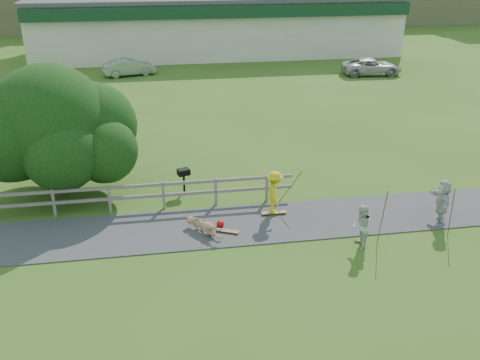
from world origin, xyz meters
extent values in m
plane|color=#345A19|center=(0.00, 0.00, 0.00)|extent=(260.00, 260.00, 0.00)
cube|color=#343437|center=(0.00, 1.50, 0.02)|extent=(34.00, 3.00, 0.04)
cube|color=slate|center=(-6.00, 3.30, 0.55)|extent=(0.10, 0.10, 1.10)
cube|color=slate|center=(-4.00, 3.30, 0.55)|extent=(0.10, 0.10, 1.10)
cube|color=slate|center=(-2.00, 3.30, 0.55)|extent=(0.10, 0.10, 1.10)
cube|color=slate|center=(0.00, 3.30, 0.55)|extent=(0.10, 0.10, 1.10)
cube|color=slate|center=(2.00, 3.30, 0.55)|extent=(0.10, 0.10, 1.10)
cube|color=slate|center=(-4.50, 3.30, 1.00)|extent=(15.00, 0.08, 0.12)
cube|color=slate|center=(-4.50, 3.30, 0.55)|extent=(15.00, 0.08, 0.12)
cube|color=beige|center=(4.00, 35.00, 2.40)|extent=(32.00, 10.00, 4.80)
cube|color=#153A21|center=(4.00, 29.80, 4.20)|extent=(32.00, 0.60, 1.00)
imported|color=yellow|center=(2.02, 2.08, 0.82)|extent=(0.68, 1.10, 1.64)
imported|color=tan|center=(-0.68, 1.09, 0.29)|extent=(1.52, 1.27, 0.59)
imported|color=beige|center=(4.33, -0.66, 0.76)|extent=(0.61, 0.76, 1.53)
imported|color=beige|center=(7.79, 0.51, 0.84)|extent=(0.81, 1.63, 1.68)
imported|color=#909497|center=(-3.83, 26.47, 0.65)|extent=(4.13, 2.30, 1.29)
imported|color=#B9B8B4|center=(14.57, 23.71, 0.63)|extent=(4.62, 2.36, 1.25)
sphere|color=#BC080A|center=(-0.08, 1.44, 0.13)|extent=(0.27, 0.27, 0.27)
cylinder|color=#513820|center=(2.62, 2.48, 0.93)|extent=(0.03, 0.03, 1.87)
cylinder|color=#513820|center=(5.10, -0.50, 0.96)|extent=(0.03, 0.03, 1.93)
cylinder|color=#513820|center=(7.65, -0.37, 0.89)|extent=(0.03, 0.03, 1.77)
camera|label=1|loc=(-2.12, -15.19, 9.25)|focal=40.00mm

